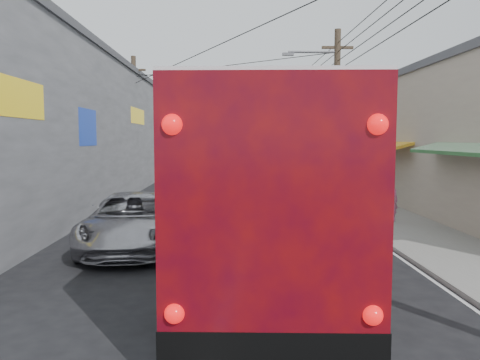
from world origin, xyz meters
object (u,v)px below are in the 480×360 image
object	(u,v)px
coach_bus	(260,179)
parked_suv	(309,185)
jeepney	(133,221)
pedestrian_near	(390,201)
pedestrian_far	(366,181)
parked_car_far	(269,168)
parked_car_mid	(287,173)

from	to	relation	value
coach_bus	parked_suv	xyz separation A→B (m)	(3.15, 10.38, -1.17)
jeepney	pedestrian_near	size ratio (longest dim) A/B	3.82
pedestrian_near	coach_bus	bearing A→B (deg)	48.97
jeepney	parked_suv	xyz separation A→B (m)	(6.79, 9.43, 0.12)
jeepney	parked_suv	world-z (taller)	parked_suv
coach_bus	jeepney	xyz separation A→B (m)	(-3.64, 0.94, -1.29)
parked_suv	jeepney	bearing A→B (deg)	-129.52
coach_bus	pedestrian_near	distance (m)	6.95
coach_bus	pedestrian_far	size ratio (longest dim) A/B	8.22
parked_car_far	pedestrian_far	size ratio (longest dim) A/B	2.43
coach_bus	parked_car_mid	distance (m)	21.54
parked_suv	pedestrian_far	distance (m)	3.53
parked_car_mid	pedestrian_far	size ratio (longest dim) A/B	2.48
pedestrian_near	pedestrian_far	bearing A→B (deg)	-91.84
pedestrian_far	parked_car_mid	bearing A→B (deg)	-85.56
coach_bus	parked_car_far	world-z (taller)	coach_bus
parked_car_mid	pedestrian_far	xyz separation A→B (m)	(3.00, -9.47, 0.25)
jeepney	pedestrian_near	xyz separation A→B (m)	(8.80, 3.56, 0.07)
coach_bus	parked_car_mid	world-z (taller)	coach_bus
jeepney	pedestrian_near	world-z (taller)	pedestrian_near
parked_car_mid	parked_car_far	bearing A→B (deg)	93.13
jeepney	parked_car_far	size ratio (longest dim) A/B	1.37
parked_suv	pedestrian_far	size ratio (longest dim) A/B	3.65
parked_car_mid	parked_car_far	distance (m)	5.89
parked_car_far	coach_bus	bearing A→B (deg)	-88.67
parked_car_mid	parked_car_far	xyz separation A→B (m)	(-0.80, 5.84, -0.04)
coach_bus	pedestrian_near	bearing A→B (deg)	43.82
jeepney	parked_car_far	xyz separation A→B (m)	(6.24, 26.12, -0.10)
parked_car_mid	pedestrian_near	distance (m)	16.82
parked_suv	parked_car_far	xyz separation A→B (m)	(-0.55, 16.69, -0.22)
pedestrian_far	coach_bus	bearing A→B (deg)	48.32
jeepney	parked_car_mid	world-z (taller)	jeepney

